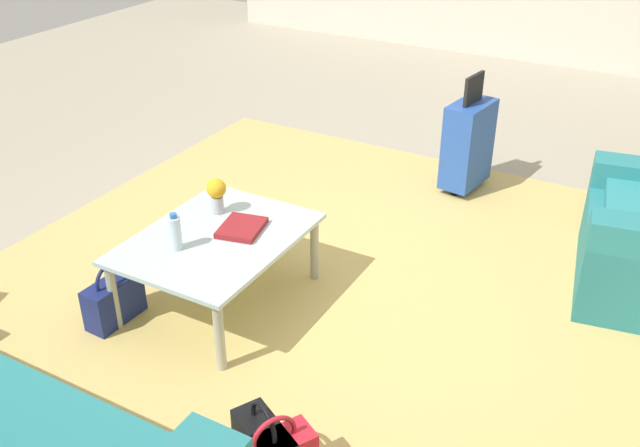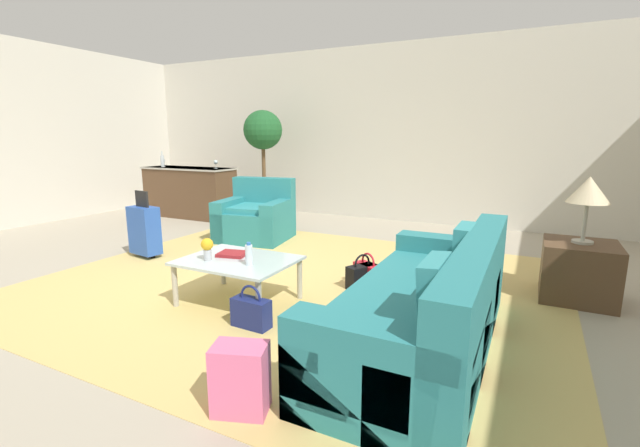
% 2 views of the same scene
% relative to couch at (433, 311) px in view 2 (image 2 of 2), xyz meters
% --- Properties ---
extents(ground_plane, '(12.00, 12.00, 0.00)m').
position_rel_couch_xyz_m(ground_plane, '(-2.19, 0.60, -0.29)').
color(ground_plane, '#A89E89').
extents(wall_back, '(10.24, 0.12, 3.10)m').
position_rel_couch_xyz_m(wall_back, '(-2.19, 4.66, 1.26)').
color(wall_back, beige).
rests_on(wall_back, ground).
extents(area_rug, '(5.20, 4.40, 0.01)m').
position_rel_couch_xyz_m(area_rug, '(-1.59, 0.80, -0.29)').
color(area_rug, tan).
rests_on(area_rug, ground).
extents(couch, '(0.94, 2.33, 0.83)m').
position_rel_couch_xyz_m(couch, '(0.00, 0.00, 0.00)').
color(couch, teal).
rests_on(couch, ground).
extents(armchair, '(1.10, 1.05, 0.89)m').
position_rel_couch_xyz_m(armchair, '(-3.11, 2.27, 0.01)').
color(armchair, teal).
rests_on(armchair, ground).
extents(coffee_table, '(1.01, 0.77, 0.42)m').
position_rel_couch_xyz_m(coffee_table, '(-1.79, 0.10, 0.08)').
color(coffee_table, silver).
rests_on(coffee_table, ground).
extents(water_bottle, '(0.06, 0.06, 0.20)m').
position_rel_couch_xyz_m(water_bottle, '(-1.59, -0.00, 0.22)').
color(water_bottle, silver).
rests_on(water_bottle, coffee_table).
extents(coffee_table_book, '(0.30, 0.26, 0.03)m').
position_rel_couch_xyz_m(coffee_table_book, '(-1.91, 0.18, 0.14)').
color(coffee_table_book, maroon).
rests_on(coffee_table_book, coffee_table).
extents(flower_vase, '(0.11, 0.11, 0.21)m').
position_rel_couch_xyz_m(flower_vase, '(-2.01, -0.05, 0.25)').
color(flower_vase, '#B2B7BC').
rests_on(flower_vase, coffee_table).
extents(side_table, '(0.63, 0.63, 0.55)m').
position_rel_couch_xyz_m(side_table, '(1.01, 1.60, -0.02)').
color(side_table, '#513823').
rests_on(side_table, ground).
extents(table_lamp, '(0.36, 0.36, 0.62)m').
position_rel_couch_xyz_m(table_lamp, '(1.01, 1.60, 0.73)').
color(table_lamp, '#ADA899').
rests_on(table_lamp, side_table).
extents(bar_console, '(1.83, 0.65, 0.94)m').
position_rel_couch_xyz_m(bar_console, '(-5.29, 3.20, 0.19)').
color(bar_console, '#513823').
rests_on(bar_console, ground).
extents(wine_glass_leftmost, '(0.08, 0.08, 0.15)m').
position_rel_couch_xyz_m(wine_glass_leftmost, '(-5.92, 3.19, 0.75)').
color(wine_glass_leftmost, silver).
rests_on(wine_glass_leftmost, bar_console).
extents(wine_glass_left_of_centre, '(0.08, 0.08, 0.15)m').
position_rel_couch_xyz_m(wine_glass_left_of_centre, '(-4.67, 3.25, 0.75)').
color(wine_glass_left_of_centre, silver).
rests_on(wine_glass_left_of_centre, bar_console).
extents(wine_bottle_clear, '(0.07, 0.07, 0.30)m').
position_rel_couch_xyz_m(wine_bottle_clear, '(-5.82, 3.08, 0.76)').
color(wine_bottle_clear, silver).
rests_on(wine_bottle_clear, bar_console).
extents(suitcase_blue, '(0.43, 0.28, 0.85)m').
position_rel_couch_xyz_m(suitcase_blue, '(-3.79, 0.80, 0.07)').
color(suitcase_blue, '#2851AD').
rests_on(suitcase_blue, ground).
extents(handbag_black, '(0.28, 0.35, 0.36)m').
position_rel_couch_xyz_m(handbag_black, '(-0.91, 0.97, -0.16)').
color(handbag_black, black).
rests_on(handbag_black, ground).
extents(handbag_navy, '(0.33, 0.15, 0.36)m').
position_rel_couch_xyz_m(handbag_navy, '(-1.38, -0.28, -0.16)').
color(handbag_navy, navy).
rests_on(handbag_navy, ground).
extents(handbag_red, '(0.35, 0.28, 0.36)m').
position_rel_couch_xyz_m(handbag_red, '(-0.88, 1.04, -0.16)').
color(handbag_red, red).
rests_on(handbag_red, ground).
extents(backpack_pink, '(0.35, 0.32, 0.40)m').
position_rel_couch_xyz_m(backpack_pink, '(-0.80, -1.19, -0.10)').
color(backpack_pink, pink).
rests_on(backpack_pink, ground).
extents(potted_ficus, '(0.71, 0.71, 1.99)m').
position_rel_couch_xyz_m(potted_ficus, '(-3.99, 3.80, 1.10)').
color(potted_ficus, '#84664C').
rests_on(potted_ficus, ground).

